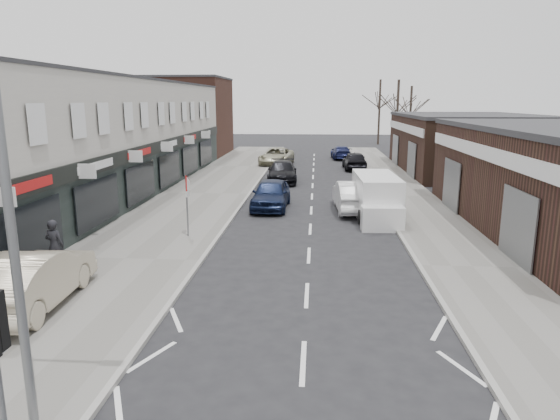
% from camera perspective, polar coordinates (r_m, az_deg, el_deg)
% --- Properties ---
extents(ground, '(160.00, 160.00, 0.00)m').
position_cam_1_polar(ground, '(10.12, 2.33, -22.56)').
color(ground, black).
rests_on(ground, ground).
extents(pavement_left, '(5.50, 64.00, 0.12)m').
position_cam_1_polar(pavement_left, '(31.61, -8.66, 1.81)').
color(pavement_left, slate).
rests_on(pavement_left, ground).
extents(pavement_right, '(3.50, 64.00, 0.12)m').
position_cam_1_polar(pavement_right, '(31.32, 14.26, 1.47)').
color(pavement_right, slate).
rests_on(pavement_right, ground).
extents(shop_terrace_left, '(8.00, 41.00, 7.10)m').
position_cam_1_polar(shop_terrace_left, '(31.08, -22.25, 7.35)').
color(shop_terrace_left, beige).
rests_on(shop_terrace_left, ground).
extents(brick_block_far, '(8.00, 10.00, 8.00)m').
position_cam_1_polar(brick_block_far, '(55.06, -10.44, 10.34)').
color(brick_block_far, '#47271E').
rests_on(brick_block_far, ground).
extents(right_unit_far, '(10.00, 16.00, 4.50)m').
position_cam_1_polar(right_unit_far, '(44.18, 20.44, 7.04)').
color(right_unit_far, '#372219').
rests_on(right_unit_far, ground).
extents(tree_far_a, '(3.60, 3.60, 8.00)m').
position_cam_1_polar(tree_far_a, '(57.27, 13.04, 6.29)').
color(tree_far_a, '#382D26').
rests_on(tree_far_a, ground).
extents(tree_far_b, '(3.60, 3.60, 7.50)m').
position_cam_1_polar(tree_far_b, '(63.57, 14.47, 6.79)').
color(tree_far_b, '#382D26').
rests_on(tree_far_b, ground).
extents(tree_far_c, '(3.60, 3.60, 8.50)m').
position_cam_1_polar(tree_far_c, '(69.04, 11.13, 7.37)').
color(tree_far_c, '#382D26').
rests_on(tree_far_c, ground).
extents(street_lamp, '(2.23, 0.22, 8.00)m').
position_cam_1_polar(street_lamp, '(8.95, -27.98, 3.38)').
color(street_lamp, slate).
rests_on(street_lamp, pavement_left).
extents(warning_sign, '(0.12, 0.80, 2.70)m').
position_cam_1_polar(warning_sign, '(21.30, -10.55, 2.48)').
color(warning_sign, slate).
rests_on(warning_sign, pavement_left).
extents(white_van, '(2.12, 5.59, 2.15)m').
position_cam_1_polar(white_van, '(25.42, 10.96, 1.34)').
color(white_van, white).
rests_on(white_van, ground).
extents(sedan_on_pavement, '(1.98, 5.00, 1.62)m').
position_cam_1_polar(sedan_on_pavement, '(15.68, -26.38, -7.03)').
color(sedan_on_pavement, '#B9AD94').
rests_on(sedan_on_pavement, pavement_left).
extents(pedestrian, '(0.71, 0.52, 1.81)m').
position_cam_1_polar(pedestrian, '(18.40, -24.36, -3.76)').
color(pedestrian, black).
rests_on(pedestrian, pavement_left).
extents(parked_car_left_a, '(2.04, 4.74, 1.60)m').
position_cam_1_polar(parked_car_left_a, '(27.24, -1.04, 1.83)').
color(parked_car_left_a, '#121C39').
rests_on(parked_car_left_a, ground).
extents(parked_car_left_b, '(2.35, 5.22, 1.48)m').
position_cam_1_polar(parked_car_left_b, '(36.21, 0.26, 4.39)').
color(parked_car_left_b, black).
rests_on(parked_car_left_b, ground).
extents(parked_car_left_c, '(3.17, 5.87, 1.56)m').
position_cam_1_polar(parked_car_left_c, '(45.90, -0.39, 6.14)').
color(parked_car_left_c, '#9D997D').
rests_on(parked_car_left_c, ground).
extents(parked_car_right_a, '(1.99, 5.05, 1.64)m').
position_cam_1_polar(parked_car_right_a, '(26.87, 8.31, 1.61)').
color(parked_car_right_a, silver).
rests_on(parked_car_right_a, ground).
extents(parked_car_right_b, '(1.96, 4.60, 1.55)m').
position_cam_1_polar(parked_car_right_b, '(43.28, 8.52, 5.62)').
color(parked_car_right_b, black).
rests_on(parked_car_right_b, ground).
extents(parked_car_right_c, '(2.11, 4.63, 1.32)m').
position_cam_1_polar(parked_car_right_c, '(51.10, 7.00, 6.55)').
color(parked_car_right_c, '#151A41').
rests_on(parked_car_right_c, ground).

